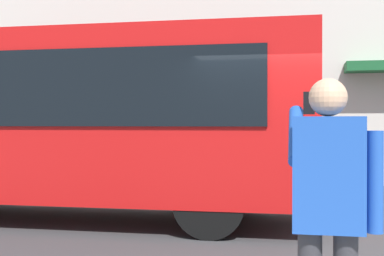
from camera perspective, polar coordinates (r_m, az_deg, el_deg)
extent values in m
plane|color=#38383A|center=(7.89, 10.40, -11.14)|extent=(60.00, 60.00, 0.00)
cube|color=red|center=(9.26, -15.57, 1.15)|extent=(9.00, 2.50, 2.60)
cube|color=black|center=(8.18, -19.57, 4.04)|extent=(7.60, 0.06, 1.10)
cylinder|color=black|center=(9.50, 4.08, -6.10)|extent=(1.00, 0.28, 1.00)
cylinder|color=black|center=(7.34, 1.90, -8.05)|extent=(1.00, 0.28, 1.00)
cube|color=#1E4CAD|center=(3.14, 14.46, -4.83)|extent=(0.40, 0.24, 0.66)
sphere|color=#D8A884|center=(3.13, 14.47, 3.22)|extent=(0.22, 0.22, 0.22)
cylinder|color=#1E4CAD|center=(3.17, 19.17, -5.52)|extent=(0.09, 0.09, 0.58)
cylinder|color=#1E4CAD|center=(3.28, 11.17, -0.74)|extent=(0.09, 0.48, 0.37)
cube|color=black|center=(3.43, 12.52, 2.65)|extent=(0.07, 0.01, 0.14)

